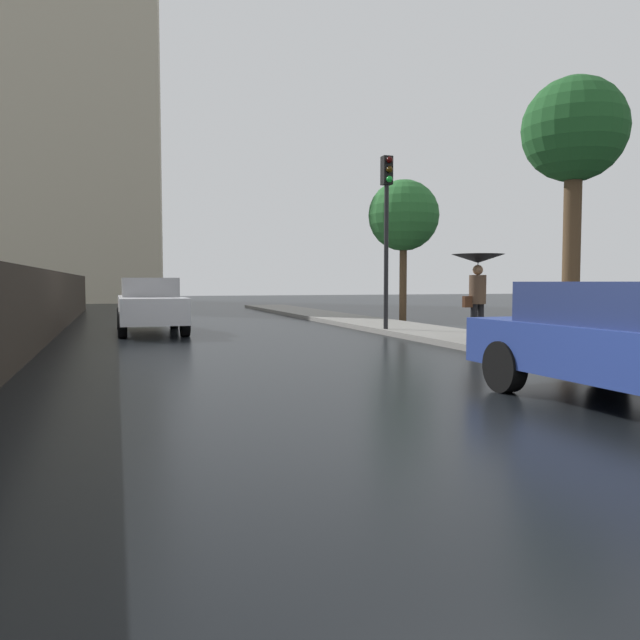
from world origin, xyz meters
name	(u,v)px	position (x,y,z in m)	size (l,w,h in m)	color
ground	(488,464)	(0.00, 0.00, 0.00)	(120.00, 120.00, 0.00)	black
car_white_mid_road	(150,305)	(-1.82, 13.86, 0.77)	(1.78, 4.60, 1.52)	silver
pedestrian_with_umbrella_near	(478,272)	(4.60, 7.55, 1.61)	(1.11, 1.11, 1.85)	black
traffic_light	(387,210)	(4.19, 11.36, 3.31)	(0.26, 0.39, 4.59)	black
street_tree_near	(574,135)	(6.71, 7.20, 4.55)	(2.22, 2.22, 5.79)	#4C3823
street_tree_mid	(404,216)	(6.87, 15.95, 3.69)	(2.47, 2.47, 4.96)	#4C3823
distant_tower	(40,95)	(-7.31, 42.45, 13.89)	(16.09, 8.37, 27.78)	#B2A88E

